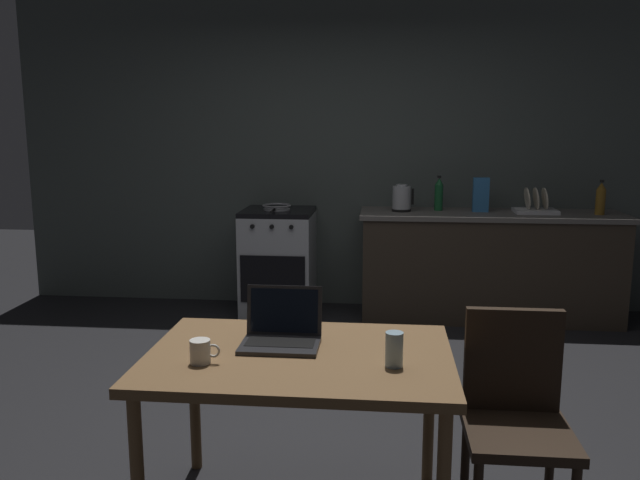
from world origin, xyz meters
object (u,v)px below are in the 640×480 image
Objects in this scene: chair at (515,411)px; drinking_glass at (394,349)px; cereal_box at (481,195)px; bottle_b at (439,194)px; stove_oven at (278,261)px; laptop at (281,334)px; electric_kettle at (402,198)px; bottle at (601,198)px; dining_table at (299,370)px; dish_rack at (536,207)px; coffee_mug at (201,351)px; frying_pan at (277,207)px.

chair is 6.82× the size of drinking_glass.
cereal_box is 0.34m from bottle_b.
chair is 3.06m from cereal_box.
stove_oven is 2.93m from laptop.
electric_kettle is at bearing 106.31° from chair.
electric_kettle is (-0.37, 2.98, 0.48)m from chair.
electric_kettle is 1.59m from bottle.
bottle_b is (0.79, 3.05, 0.39)m from dining_table.
dish_rack reaches higher than chair.
bottle_b reaches higher than dish_rack.
bottle is at bearing -4.27° from cereal_box.
chair is at bearing -11.37° from laptop.
electric_kettle is 3.23m from coffee_mug.
electric_kettle reaches higher than laptop.
coffee_mug is at bearing -128.34° from bottle.
drinking_glass is at bearing -72.59° from frying_pan.
bottle_b is (-0.34, 0.06, -0.00)m from cereal_box.
frying_pan is at bearing 125.00° from chair.
stove_oven is 2.20m from dish_rack.
bottle_b is at bearing 82.51° from drinking_glass.
dining_table is 3.57× the size of dish_rack.
coffee_mug is 0.35× the size of dish_rack.
bottle_b reaches higher than laptop.
chair reaches higher than drinking_glass.
coffee_mug is 0.40× the size of bottle_b.
dish_rack is (1.20, 3.07, 0.16)m from drinking_glass.
cereal_box reaches higher than electric_kettle.
chair is 2.67× the size of dish_rack.
dish_rack is at bearing 55.32° from laptop.
dish_rack is (1.10, 0.00, -0.06)m from electric_kettle.
laptop is 3.56m from bottle.
stove_oven is at bearing -179.24° from cereal_box.
cereal_box reaches higher than drinking_glass.
drinking_glass is 0.45× the size of bottle_b.
laptop is 2.41× the size of drinking_glass.
frying_pan is at bearing -102.44° from stove_oven.
bottle_b reaches higher than cereal_box.
bottle_b reaches higher than chair.
cereal_box is (0.28, 3.00, 0.52)m from chair.
bottle is (2.15, 2.83, 0.26)m from laptop.
drinking_glass is at bearing -72.83° from stove_oven.
drinking_glass reaches higher than coffee_mug.
cereal_box is at bearing 69.34° from dining_table.
electric_kettle is at bearing 88.10° from drinking_glass.
stove_oven is at bearing 77.56° from frying_pan.
chair is at bearing -112.50° from bottle.
laptop is 2.94m from electric_kettle.
stove_oven is 3.23m from drinking_glass.
stove_oven is at bearing 107.17° from drinking_glass.
bottle_b is (1.15, 3.20, 0.27)m from coffee_mug.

